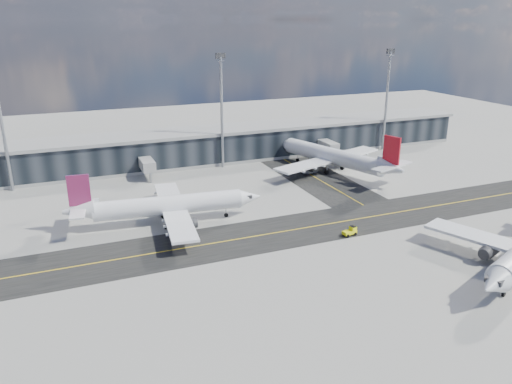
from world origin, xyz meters
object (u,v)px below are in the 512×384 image
baggage_tug (351,231)px  airliner_redtail (334,157)px  service_van (304,168)px  airliner_af (166,206)px

baggage_tug → airliner_redtail: bearing=144.8°
airliner_redtail → service_van: bearing=138.1°
baggage_tug → service_van: size_ratio=0.45×
airliner_redtail → service_van: 8.04m
airliner_redtail → service_van: size_ratio=6.50×
baggage_tug → service_van: (10.58, 38.28, 0.03)m
airliner_af → baggage_tug: 34.35m
service_van → baggage_tug: bearing=-111.1°
airliner_redtail → baggage_tug: size_ratio=14.41×
airliner_af → baggage_tug: (29.20, -17.87, -2.78)m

